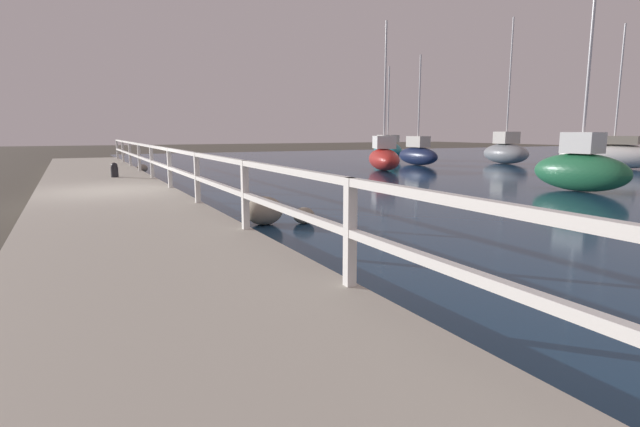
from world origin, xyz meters
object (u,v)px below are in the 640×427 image
sailboat_white (613,154)px  sailboat_green (581,168)px  mooring_bollard (114,170)px  sailboat_navy (418,154)px  sailboat_teal (388,149)px  sailboat_gray (506,151)px  sailboat_red (384,157)px

sailboat_white → sailboat_green: sailboat_green is taller
mooring_bollard → sailboat_white: 23.34m
mooring_bollard → sailboat_navy: 16.57m
mooring_bollard → sailboat_teal: 20.32m
sailboat_navy → sailboat_teal: sailboat_teal is taller
sailboat_gray → sailboat_red: size_ratio=1.18×
sailboat_red → sailboat_navy: size_ratio=1.16×
sailboat_navy → sailboat_gray: bearing=-10.5°
sailboat_red → sailboat_navy: (3.82, 2.36, -0.01)m
sailboat_gray → sailboat_red: bearing=-168.1°
sailboat_white → sailboat_gray: (-2.03, 5.09, 0.02)m
sailboat_white → sailboat_teal: size_ratio=1.17×
sailboat_green → mooring_bollard: bearing=143.5°
sailboat_teal → sailboat_white: bearing=-45.3°
sailboat_green → sailboat_teal: 18.32m
sailboat_green → sailboat_gray: 13.74m
mooring_bollard → sailboat_green: sailboat_green is taller
mooring_bollard → sailboat_gray: size_ratio=0.06×
sailboat_white → mooring_bollard: bearing=151.8°
sailboat_white → sailboat_navy: bearing=115.3°
sailboat_gray → sailboat_white: bearing=-63.1°
sailboat_gray → sailboat_teal: bearing=122.9°
sailboat_green → sailboat_red: sailboat_green is taller
mooring_bollard → sailboat_gray: 21.48m
mooring_bollard → sailboat_red: size_ratio=0.07×
mooring_bollard → sailboat_red: sailboat_red is taller
sailboat_red → sailboat_white: bearing=2.8°
mooring_bollard → sailboat_white: size_ratio=0.07×
sailboat_gray → sailboat_red: (-9.11, -1.07, -0.07)m
sailboat_teal → mooring_bollard: bearing=-130.9°
sailboat_green → sailboat_gray: sailboat_gray is taller
mooring_bollard → sailboat_green: 14.95m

